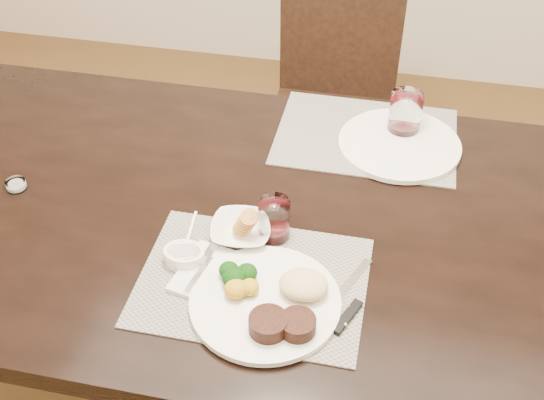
% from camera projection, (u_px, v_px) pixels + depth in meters
% --- Properties ---
extents(dining_table, '(2.00, 1.00, 0.75)m').
position_uv_depth(dining_table, '(282.00, 244.00, 1.59)').
color(dining_table, black).
rests_on(dining_table, ground).
extents(chair_far, '(0.42, 0.42, 0.90)m').
position_uv_depth(chair_far, '(334.00, 94.00, 2.39)').
color(chair_far, black).
rests_on(chair_far, ground).
extents(placemat_near, '(0.46, 0.34, 0.00)m').
position_uv_depth(placemat_near, '(253.00, 281.00, 1.39)').
color(placemat_near, gray).
rests_on(placemat_near, dining_table).
extents(placemat_far, '(0.46, 0.34, 0.00)m').
position_uv_depth(placemat_far, '(366.00, 136.00, 1.77)').
color(placemat_far, gray).
rests_on(placemat_far, dining_table).
extents(dinner_plate, '(0.30, 0.30, 0.05)m').
position_uv_depth(dinner_plate, '(272.00, 301.00, 1.32)').
color(dinner_plate, white).
rests_on(dinner_plate, placemat_near).
extents(napkin_fork, '(0.11, 0.16, 0.02)m').
position_uv_depth(napkin_fork, '(201.00, 270.00, 1.40)').
color(napkin_fork, white).
rests_on(napkin_fork, placemat_near).
extents(steak_knife, '(0.07, 0.21, 0.01)m').
position_uv_depth(steak_knife, '(349.00, 307.00, 1.33)').
color(steak_knife, silver).
rests_on(steak_knife, placemat_near).
extents(cracker_bowl, '(0.14, 0.14, 0.06)m').
position_uv_depth(cracker_bowl, '(242.00, 230.00, 1.47)').
color(cracker_bowl, white).
rests_on(cracker_bowl, placemat_near).
extents(sauce_ramekin, '(0.09, 0.13, 0.07)m').
position_uv_depth(sauce_ramekin, '(185.00, 255.00, 1.41)').
color(sauce_ramekin, white).
rests_on(sauce_ramekin, placemat_near).
extents(wine_glass_near, '(0.07, 0.07, 0.10)m').
position_uv_depth(wine_glass_near, '(274.00, 221.00, 1.46)').
color(wine_glass_near, silver).
rests_on(wine_glass_near, placemat_near).
extents(far_plate, '(0.31, 0.31, 0.01)m').
position_uv_depth(far_plate, '(399.00, 144.00, 1.73)').
color(far_plate, white).
rests_on(far_plate, placemat_far).
extents(wine_glass_far, '(0.08, 0.08, 0.12)m').
position_uv_depth(wine_glass_far, '(405.00, 116.00, 1.74)').
color(wine_glass_far, silver).
rests_on(wine_glass_far, placemat_far).
extents(salt_cellar, '(0.05, 0.05, 0.02)m').
position_uv_depth(salt_cellar, '(16.00, 185.00, 1.61)').
color(salt_cellar, silver).
rests_on(salt_cellar, dining_table).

